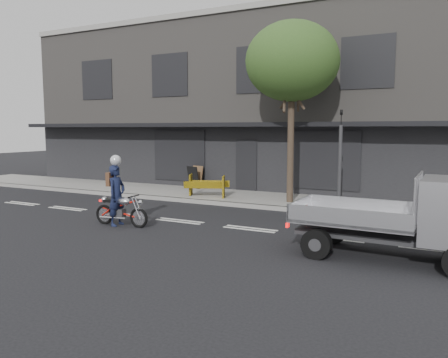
% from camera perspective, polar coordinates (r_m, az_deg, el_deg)
% --- Properties ---
extents(ground, '(80.00, 80.00, 0.00)m').
position_cam_1_polar(ground, '(13.78, -5.81, -5.49)').
color(ground, black).
rests_on(ground, ground).
extents(sidewalk, '(32.00, 3.20, 0.15)m').
position_cam_1_polar(sidewalk, '(17.84, 2.34, -2.46)').
color(sidewalk, gray).
rests_on(sidewalk, ground).
extents(kerb, '(32.00, 0.20, 0.15)m').
position_cam_1_polar(kerb, '(16.42, 0.03, -3.24)').
color(kerb, gray).
rests_on(kerb, ground).
extents(building_main, '(26.00, 10.00, 8.00)m').
position_cam_1_polar(building_main, '(23.82, 9.05, 9.20)').
color(building_main, slate).
rests_on(building_main, ground).
extents(street_tree, '(3.40, 3.40, 6.74)m').
position_cam_1_polar(street_tree, '(16.53, 8.88, 14.86)').
color(street_tree, '#382B21').
rests_on(street_tree, ground).
extents(traffic_light_pole, '(0.12, 0.12, 3.50)m').
position_cam_1_polar(traffic_light_pole, '(15.07, 14.89, 1.70)').
color(traffic_light_pole, '#2D2D30').
rests_on(traffic_light_pole, ground).
extents(motorcycle, '(1.85, 0.54, 0.95)m').
position_cam_1_polar(motorcycle, '(13.33, -13.29, -3.90)').
color(motorcycle, black).
rests_on(motorcycle, ground).
extents(rider, '(0.46, 0.68, 1.80)m').
position_cam_1_polar(rider, '(13.36, -13.83, -2.10)').
color(rider, '#141A38').
rests_on(rider, ground).
extents(flatbed_ute, '(4.24, 1.85, 1.94)m').
position_cam_1_polar(flatbed_ute, '(10.19, 26.35, -4.09)').
color(flatbed_ute, black).
rests_on(flatbed_ute, ground).
extents(construction_barrier, '(1.75, 1.20, 0.91)m').
position_cam_1_polar(construction_barrier, '(17.45, -2.64, -0.90)').
color(construction_barrier, yellow).
rests_on(construction_barrier, sidewalk).
extents(sandwich_board, '(0.74, 0.59, 1.02)m').
position_cam_1_polar(sandwich_board, '(19.97, -4.03, 0.20)').
color(sandwich_board, black).
rests_on(sandwich_board, sidewalk).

